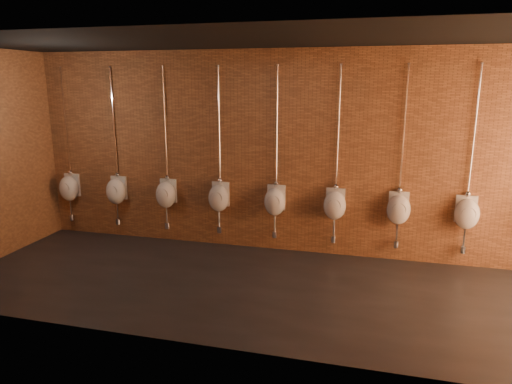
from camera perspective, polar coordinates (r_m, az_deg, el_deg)
ground at (r=6.28m, az=0.74°, el=-11.87°), size 8.50×8.50×0.00m
room_shell at (r=5.71m, az=0.80°, el=6.69°), size 8.54×3.04×3.22m
urinal_0 at (r=8.84m, az=-22.32°, el=0.56°), size 0.36×0.31×2.71m
urinal_1 at (r=8.32m, az=-17.07°, el=0.22°), size 0.36×0.31×2.71m
urinal_2 at (r=7.87m, az=-11.18°, el=-0.17°), size 0.36×0.31×2.71m
urinal_3 at (r=7.52m, az=-4.66°, el=-0.59°), size 0.36×0.31×2.71m
urinal_4 at (r=7.28m, az=2.40°, el=-1.04°), size 0.36×0.31×2.71m
urinal_5 at (r=7.15m, az=9.83°, el=-1.50°), size 0.36×0.31×2.71m
urinal_6 at (r=7.15m, az=17.40°, el=-1.93°), size 0.36×0.31×2.71m
urinal_7 at (r=7.27m, az=24.86°, el=-2.33°), size 0.36×0.31×2.71m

